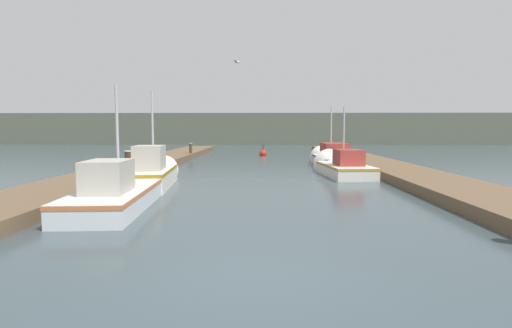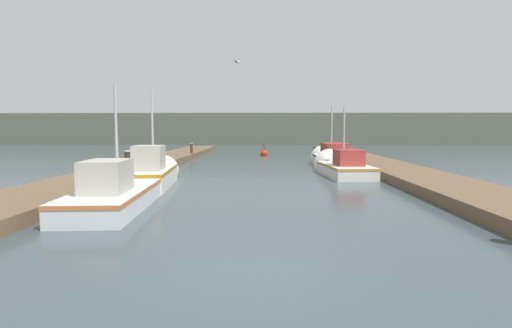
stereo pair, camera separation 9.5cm
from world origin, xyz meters
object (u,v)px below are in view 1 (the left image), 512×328
(fishing_boat_1, at_px, (154,172))
(seagull_lead, at_px, (237,62))
(fishing_boat_2, at_px, (341,167))
(fishing_boat_3, at_px, (330,158))
(mooring_piling_0, at_px, (128,169))
(mooring_piling_3, at_px, (191,150))
(channel_buoy, at_px, (263,153))
(mooring_piling_1, at_px, (162,158))
(fishing_boat_0, at_px, (124,190))

(fishing_boat_1, xyz_separation_m, seagull_lead, (2.85, 5.63, 5.09))
(fishing_boat_2, height_order, seagull_lead, seagull_lead)
(fishing_boat_1, xyz_separation_m, fishing_boat_3, (8.16, 8.45, -0.05))
(mooring_piling_0, height_order, mooring_piling_3, mooring_piling_0)
(channel_buoy, bearing_deg, mooring_piling_0, -105.99)
(mooring_piling_1, bearing_deg, channel_buoy, 65.76)
(mooring_piling_1, bearing_deg, mooring_piling_0, -87.81)
(fishing_boat_2, height_order, mooring_piling_1, fishing_boat_2)
(fishing_boat_3, bearing_deg, mooring_piling_1, -163.58)
(mooring_piling_0, bearing_deg, fishing_boat_2, 26.05)
(mooring_piling_1, height_order, channel_buoy, mooring_piling_1)
(fishing_boat_0, xyz_separation_m, mooring_piling_0, (-0.97, 3.19, 0.30))
(fishing_boat_2, distance_m, seagull_lead, 7.50)
(channel_buoy, xyz_separation_m, seagull_lead, (-1.32, -11.40, 5.43))
(fishing_boat_0, relative_size, fishing_boat_1, 1.22)
(fishing_boat_2, xyz_separation_m, fishing_boat_3, (0.24, 4.64, 0.08))
(fishing_boat_2, relative_size, mooring_piling_3, 4.60)
(mooring_piling_3, bearing_deg, fishing_boat_1, -85.19)
(mooring_piling_1, distance_m, channel_buoy, 12.77)
(fishing_boat_1, height_order, mooring_piling_1, fishing_boat_1)
(fishing_boat_2, distance_m, channel_buoy, 13.74)
(fishing_boat_2, bearing_deg, mooring_piling_1, 164.94)
(mooring_piling_0, bearing_deg, channel_buoy, 74.01)
(fishing_boat_0, distance_m, fishing_boat_1, 3.66)
(fishing_boat_0, distance_m, mooring_piling_1, 9.14)
(fishing_boat_3, xyz_separation_m, channel_buoy, (-3.98, 8.59, -0.29))
(fishing_boat_1, relative_size, mooring_piling_3, 4.49)
(fishing_boat_1, bearing_deg, mooring_piling_3, 89.08)
(fishing_boat_3, height_order, seagull_lead, seagull_lead)
(fishing_boat_1, bearing_deg, fishing_boat_3, 40.30)
(mooring_piling_1, bearing_deg, mooring_piling_3, 90.80)
(fishing_boat_1, distance_m, mooring_piling_1, 5.51)
(fishing_boat_2, xyz_separation_m, mooring_piling_1, (-8.99, 1.58, 0.26))
(fishing_boat_2, height_order, mooring_piling_3, fishing_boat_2)
(mooring_piling_3, bearing_deg, seagull_lead, -64.63)
(fishing_boat_2, bearing_deg, fishing_boat_0, -141.26)
(channel_buoy, bearing_deg, fishing_boat_2, -74.18)
(fishing_boat_1, bearing_deg, mooring_piling_1, 95.47)
(fishing_boat_1, relative_size, fishing_boat_3, 0.86)
(fishing_boat_1, height_order, mooring_piling_3, fishing_boat_1)
(mooring_piling_1, bearing_deg, fishing_boat_0, -82.48)
(mooring_piling_3, bearing_deg, mooring_piling_1, -89.20)
(fishing_boat_2, distance_m, mooring_piling_0, 9.76)
(seagull_lead, bearing_deg, mooring_piling_3, 47.22)
(fishing_boat_1, height_order, mooring_piling_0, fishing_boat_1)
(seagull_lead, bearing_deg, fishing_boat_1, 175.01)
(fishing_boat_0, xyz_separation_m, fishing_boat_1, (-0.13, 3.66, 0.12))
(fishing_boat_2, bearing_deg, seagull_lead, 155.20)
(fishing_boat_2, bearing_deg, mooring_piling_0, -159.02)
(mooring_piling_1, distance_m, seagull_lead, 6.33)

